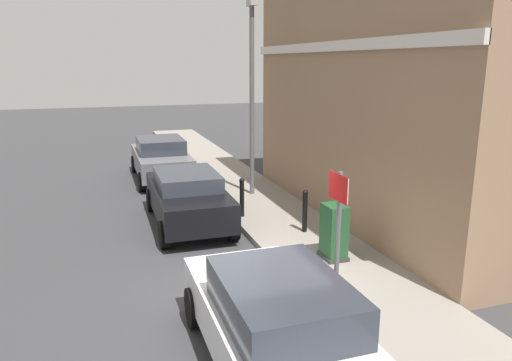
# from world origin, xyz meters

# --- Properties ---
(ground) EXTENTS (80.00, 80.00, 0.00)m
(ground) POSITION_xyz_m (0.00, 0.00, 0.00)
(ground) COLOR #38383A
(sidewalk) EXTENTS (2.32, 30.00, 0.15)m
(sidewalk) POSITION_xyz_m (2.04, 6.00, 0.07)
(sidewalk) COLOR gray
(sidewalk) RESTS_ON ground
(corner_building) EXTENTS (7.14, 10.00, 7.72)m
(corner_building) POSITION_xyz_m (6.72, 3.00, 3.86)
(corner_building) COLOR #937256
(corner_building) RESTS_ON ground
(car_white) EXTENTS (1.82, 4.22, 1.48)m
(car_white) POSITION_xyz_m (-0.33, -2.58, 0.77)
(car_white) COLOR silver
(car_white) RESTS_ON ground
(car_black) EXTENTS (1.87, 4.06, 1.40)m
(car_black) POSITION_xyz_m (-0.27, 4.01, 0.75)
(car_black) COLOR black
(car_black) RESTS_ON ground
(car_grey) EXTENTS (1.90, 4.12, 1.50)m
(car_grey) POSITION_xyz_m (-0.23, 9.25, 0.78)
(car_grey) COLOR slate
(car_grey) RESTS_ON ground
(utility_cabinet) EXTENTS (0.46, 0.61, 1.15)m
(utility_cabinet) POSITION_xyz_m (2.10, 0.49, 0.68)
(utility_cabinet) COLOR #1E4C28
(utility_cabinet) RESTS_ON sidewalk
(bollard_near_cabinet) EXTENTS (0.14, 0.14, 1.04)m
(bollard_near_cabinet) POSITION_xyz_m (2.20, 2.17, 0.70)
(bollard_near_cabinet) COLOR black
(bollard_near_cabinet) RESTS_ON sidewalk
(bollard_far_kerb) EXTENTS (0.14, 0.14, 1.04)m
(bollard_far_kerb) POSITION_xyz_m (1.13, 3.79, 0.70)
(bollard_far_kerb) COLOR black
(bollard_far_kerb) RESTS_ON sidewalk
(street_sign) EXTENTS (0.08, 0.60, 2.30)m
(street_sign) POSITION_xyz_m (1.19, -1.34, 1.66)
(street_sign) COLOR #59595B
(street_sign) RESTS_ON sidewalk
(lamppost) EXTENTS (0.20, 0.44, 5.72)m
(lamppost) POSITION_xyz_m (2.09, 5.87, 3.30)
(lamppost) COLOR #59595B
(lamppost) RESTS_ON sidewalk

